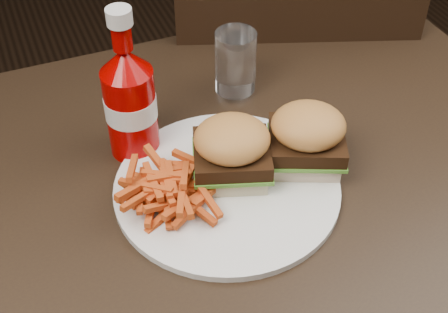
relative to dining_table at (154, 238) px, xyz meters
name	(u,v)px	position (x,y,z in m)	size (l,w,h in m)	color
dining_table	(154,238)	(0.00, 0.00, 0.00)	(1.20, 0.80, 0.04)	black
chair_far	(276,112)	(0.43, 0.50, -0.30)	(0.44, 0.44, 0.04)	black
plate	(227,187)	(0.11, 0.02, 0.03)	(0.29, 0.29, 0.01)	white
sandwich_half_a	(232,168)	(0.12, 0.04, 0.04)	(0.09, 0.08, 0.02)	beige
sandwich_half_b	(305,155)	(0.22, 0.03, 0.04)	(0.09, 0.08, 0.02)	beige
fries_pile	(173,184)	(0.04, 0.03, 0.05)	(0.11, 0.11, 0.04)	#D15E1D
ketchup_bottle	(132,114)	(0.02, 0.15, 0.08)	(0.07, 0.07, 0.13)	#9B0000
tumbler	(235,62)	(0.20, 0.21, 0.08)	(0.06, 0.06, 0.10)	white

